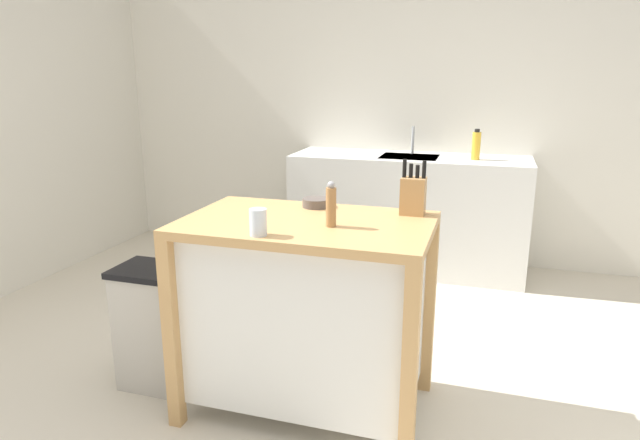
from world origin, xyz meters
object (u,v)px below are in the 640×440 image
Objects in this scene: bowl_ceramic_wide at (316,202)px; drinking_cup at (258,222)px; pepper_grinder at (331,205)px; sink_faucet at (413,140)px; knife_block at (413,195)px; trash_bin at (156,326)px; kitchen_island at (307,306)px; bottle_dish_soap at (476,145)px.

drinking_cup is at bearing -97.85° from bowl_ceramic_wide.
sink_faucet reaches higher than pepper_grinder.
knife_block reaches higher than trash_bin.
trash_bin is at bearing -177.00° from kitchen_island.
pepper_grinder is 2.30m from sink_faucet.
drinking_cup is (-0.07, -0.53, 0.03)m from bowl_ceramic_wide.
bottle_dish_soap reaches higher than drinking_cup.
trash_bin is (-0.79, -0.04, -0.20)m from kitchen_island.
pepper_grinder is at bearing -90.40° from sink_faucet.
pepper_grinder is 2.18m from bottle_dish_soap.
pepper_grinder is (0.17, -0.31, 0.07)m from bowl_ceramic_wide.
drinking_cup is 0.50× the size of sink_faucet.
bowl_ceramic_wide is 0.36m from pepper_grinder.
bottle_dish_soap is (0.51, 2.12, 0.01)m from pepper_grinder.
trash_bin is at bearing 160.86° from drinking_cup.
bottle_dish_soap is (0.68, 1.81, 0.08)m from bowl_ceramic_wide.
trash_bin is (-0.92, 0.02, -0.70)m from pepper_grinder.
kitchen_island is 4.36× the size of knife_block.
drinking_cup is 2.53m from sink_faucet.
pepper_grinder is 0.85× the size of bottle_dish_soap.
sink_faucet is at bearing 67.63° from trash_bin.
trash_bin is 2.64m from bottle_dish_soap.
bowl_ceramic_wide is 1.93m from bottle_dish_soap.
trash_bin is at bearing -166.77° from knife_block.
trash_bin is at bearing -124.28° from bottle_dish_soap.
bottle_dish_soap is (1.43, 2.10, 0.71)m from trash_bin.
bowl_ceramic_wide is at bearing -110.54° from bottle_dish_soap.
pepper_grinder is at bearing 41.98° from drinking_cup.
knife_block reaches higher than kitchen_island.
drinking_cup reaches higher than trash_bin.
kitchen_island is 0.55m from drinking_cup.
pepper_grinder is 1.16m from trash_bin.
drinking_cup is (-0.54, -0.52, -0.04)m from knife_block.
sink_faucet is at bearing 86.25° from kitchen_island.
bowl_ceramic_wide is (-0.47, 0.00, -0.07)m from knife_block.
trash_bin is (-0.75, -0.29, -0.63)m from bowl_ceramic_wide.
kitchen_island is 4.80× the size of bottle_dish_soap.
drinking_cup is 0.48× the size of bottle_dish_soap.
bottle_dish_soap reaches higher than trash_bin.
bowl_ceramic_wide is 0.57× the size of bottle_dish_soap.
drinking_cup is at bearing -135.83° from knife_block.
kitchen_island is at bearing -93.75° from sink_faucet.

